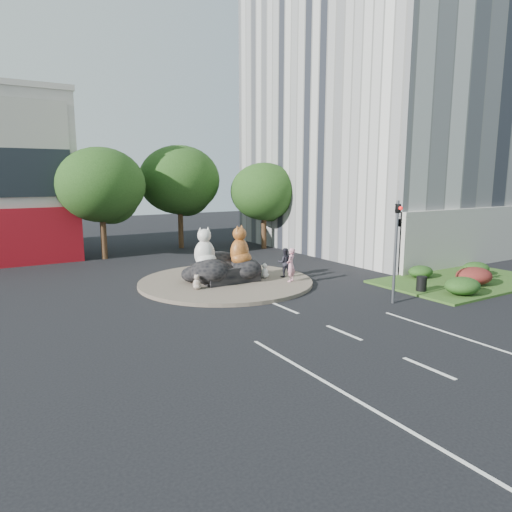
{
  "coord_description": "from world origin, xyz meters",
  "views": [
    {
      "loc": [
        -12.01,
        -12.89,
        6.08
      ],
      "look_at": [
        0.33,
        7.2,
        2.0
      ],
      "focal_mm": 32.0,
      "sensor_mm": 36.0,
      "label": 1
    }
  ],
  "objects_px": {
    "cat_tabby": "(240,245)",
    "kitten_white": "(265,270)",
    "kitten_calico": "(197,282)",
    "pedestrian_dark": "(285,262)",
    "cat_white": "(204,247)",
    "pedestrian_pink": "(291,265)",
    "litter_bin": "(421,284)"
  },
  "relations": [
    {
      "from": "kitten_calico",
      "to": "cat_tabby",
      "type": "bearing_deg",
      "value": 58.82
    },
    {
      "from": "litter_bin",
      "to": "cat_tabby",
      "type": "bearing_deg",
      "value": 135.53
    },
    {
      "from": "kitten_calico",
      "to": "pedestrian_dark",
      "type": "height_order",
      "value": "pedestrian_dark"
    },
    {
      "from": "litter_bin",
      "to": "cat_white",
      "type": "bearing_deg",
      "value": 140.09
    },
    {
      "from": "cat_tabby",
      "to": "kitten_white",
      "type": "distance_m",
      "value": 2.26
    },
    {
      "from": "cat_white",
      "to": "pedestrian_pink",
      "type": "height_order",
      "value": "cat_white"
    },
    {
      "from": "kitten_calico",
      "to": "pedestrian_dark",
      "type": "relative_size",
      "value": 0.47
    },
    {
      "from": "kitten_white",
      "to": "cat_tabby",
      "type": "bearing_deg",
      "value": 122.47
    },
    {
      "from": "litter_bin",
      "to": "pedestrian_pink",
      "type": "bearing_deg",
      "value": 133.0
    },
    {
      "from": "cat_tabby",
      "to": "pedestrian_dark",
      "type": "height_order",
      "value": "cat_tabby"
    },
    {
      "from": "cat_white",
      "to": "kitten_white",
      "type": "height_order",
      "value": "cat_white"
    },
    {
      "from": "kitten_calico",
      "to": "pedestrian_pink",
      "type": "height_order",
      "value": "pedestrian_pink"
    },
    {
      "from": "cat_white",
      "to": "litter_bin",
      "type": "bearing_deg",
      "value": -30.45
    },
    {
      "from": "cat_tabby",
      "to": "cat_white",
      "type": "bearing_deg",
      "value": 134.57
    },
    {
      "from": "kitten_calico",
      "to": "litter_bin",
      "type": "bearing_deg",
      "value": 13.99
    },
    {
      "from": "kitten_calico",
      "to": "litter_bin",
      "type": "xyz_separation_m",
      "value": [
        10.15,
        -6.3,
        -0.1
      ]
    },
    {
      "from": "pedestrian_dark",
      "to": "kitten_calico",
      "type": "bearing_deg",
      "value": 22.02
    },
    {
      "from": "cat_white",
      "to": "kitten_calico",
      "type": "distance_m",
      "value": 2.33
    },
    {
      "from": "pedestrian_dark",
      "to": "pedestrian_pink",
      "type": "bearing_deg",
      "value": 92.91
    },
    {
      "from": "pedestrian_pink",
      "to": "litter_bin",
      "type": "height_order",
      "value": "pedestrian_pink"
    },
    {
      "from": "kitten_calico",
      "to": "litter_bin",
      "type": "relative_size",
      "value": 1.06
    },
    {
      "from": "cat_tabby",
      "to": "litter_bin",
      "type": "relative_size",
      "value": 2.95
    },
    {
      "from": "kitten_calico",
      "to": "kitten_white",
      "type": "distance_m",
      "value": 4.63
    },
    {
      "from": "litter_bin",
      "to": "kitten_calico",
      "type": "bearing_deg",
      "value": 148.2
    },
    {
      "from": "cat_tabby",
      "to": "kitten_white",
      "type": "xyz_separation_m",
      "value": [
        1.57,
        -0.21,
        -1.61
      ]
    },
    {
      "from": "kitten_calico",
      "to": "kitten_white",
      "type": "xyz_separation_m",
      "value": [
        4.6,
        0.49,
        0.03
      ]
    },
    {
      "from": "kitten_calico",
      "to": "kitten_white",
      "type": "relative_size",
      "value": 0.93
    },
    {
      "from": "cat_white",
      "to": "cat_tabby",
      "type": "distance_m",
      "value": 2.02
    },
    {
      "from": "cat_white",
      "to": "cat_tabby",
      "type": "bearing_deg",
      "value": -7.32
    },
    {
      "from": "kitten_white",
      "to": "pedestrian_dark",
      "type": "distance_m",
      "value": 1.29
    },
    {
      "from": "kitten_white",
      "to": "pedestrian_dark",
      "type": "relative_size",
      "value": 0.51
    },
    {
      "from": "pedestrian_pink",
      "to": "litter_bin",
      "type": "distance_m",
      "value": 7.09
    }
  ]
}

